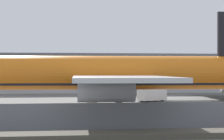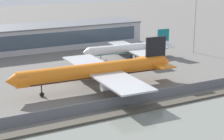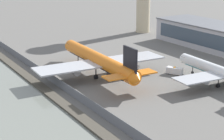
# 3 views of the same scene
# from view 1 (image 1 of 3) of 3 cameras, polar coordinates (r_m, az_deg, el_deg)

# --- Properties ---
(ground_plane) EXTENTS (500.00, 500.00, 0.00)m
(ground_plane) POSITION_cam_1_polar(r_m,az_deg,el_deg) (56.55, -0.04, -5.70)
(ground_plane) COLOR #66635E
(shoreline_seawall) EXTENTS (320.00, 3.00, 0.50)m
(shoreline_seawall) POSITION_cam_1_polar(r_m,az_deg,el_deg) (36.42, 4.08, -8.40)
(shoreline_seawall) COLOR #474238
(shoreline_seawall) RESTS_ON ground
(perimeter_fence) EXTENTS (280.00, 0.10, 2.57)m
(perimeter_fence) POSITION_cam_1_polar(r_m,az_deg,el_deg) (40.68, 2.82, -6.07)
(perimeter_fence) COLOR slate
(perimeter_fence) RESTS_ON ground
(cargo_jet_orange) EXTENTS (49.25, 42.61, 13.29)m
(cargo_jet_orange) POSITION_cam_1_polar(r_m,az_deg,el_deg) (55.53, -1.46, -0.56)
(cargo_jet_orange) COLOR orange
(cargo_jet_orange) RESTS_ON ground
(passenger_jet_white_teal) EXTENTS (36.79, 31.77, 10.45)m
(passenger_jet_white_teal) POSITION_cam_1_polar(r_m,az_deg,el_deg) (87.14, 14.14, -1.11)
(passenger_jet_white_teal) COLOR white
(passenger_jet_white_teal) RESTS_ON ground
(baggage_tug) EXTENTS (1.80, 3.30, 1.80)m
(baggage_tug) POSITION_cam_1_polar(r_m,az_deg,el_deg) (69.21, -2.66, -4.01)
(baggage_tug) COLOR white
(baggage_tug) RESTS_ON ground
(ops_van) EXTENTS (5.58, 4.26, 2.48)m
(ops_van) POSITION_cam_1_polar(r_m,az_deg,el_deg) (78.83, 5.33, -3.19)
(ops_van) COLOR white
(ops_van) RESTS_ON ground
(terminal_building) EXTENTS (81.85, 19.43, 9.86)m
(terminal_building) POSITION_cam_1_polar(r_m,az_deg,el_deg) (115.98, -1.76, -0.40)
(terminal_building) COLOR #B2B2B7
(terminal_building) RESTS_ON ground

